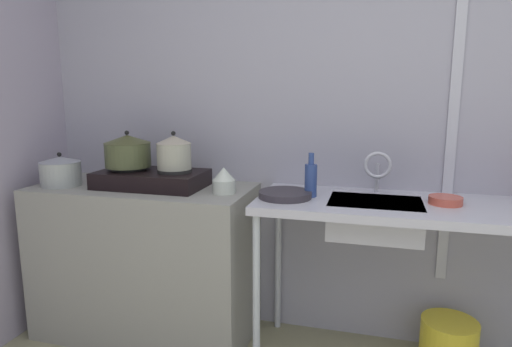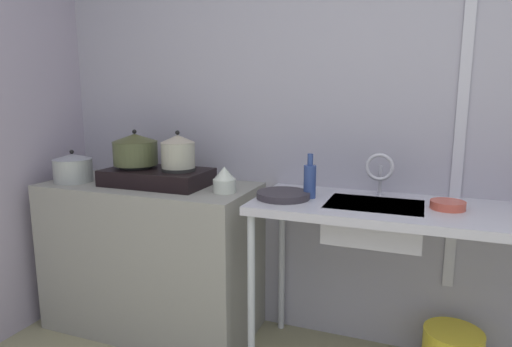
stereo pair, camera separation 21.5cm
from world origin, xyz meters
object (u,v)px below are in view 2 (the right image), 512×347
object	(u,v)px
pot_beside_stove	(73,168)
frying_pan	(283,195)
bottle_by_sink	(310,180)
faucet	(380,169)
pot_on_right_burner	(178,151)
pot_on_left_burner	(135,149)
small_bowl_on_drainboard	(448,205)
stove	(157,176)
percolator	(224,180)
sink_basin	(374,222)

from	to	relation	value
pot_beside_stove	frying_pan	size ratio (longest dim) A/B	0.84
bottle_by_sink	faucet	bearing A→B (deg)	21.73
pot_on_right_burner	pot_on_left_burner	bearing A→B (deg)	-180.00
small_bowl_on_drainboard	bottle_by_sink	world-z (taller)	bottle_by_sink
faucet	bottle_by_sink	xyz separation A→B (m)	(-0.31, -0.13, -0.05)
bottle_by_sink	stove	bearing A→B (deg)	-179.61
stove	faucet	size ratio (longest dim) A/B	2.61
faucet	percolator	bearing A→B (deg)	-167.52
pot_on_left_burner	faucet	world-z (taller)	pot_on_left_burner
pot_on_left_burner	pot_on_right_burner	world-z (taller)	pot_on_right_burner
faucet	small_bowl_on_drainboard	bearing A→B (deg)	-19.89
bottle_by_sink	pot_beside_stove	bearing A→B (deg)	-175.71
pot_on_left_burner	pot_beside_stove	size ratio (longest dim) A/B	1.14
stove	faucet	world-z (taller)	faucet
pot_on_left_burner	sink_basin	xyz separation A→B (m)	(1.32, -0.00, -0.28)
pot_on_right_burner	sink_basin	world-z (taller)	pot_on_right_burner
sink_basin	small_bowl_on_drainboard	world-z (taller)	small_bowl_on_drainboard
pot_on_right_burner	percolator	size ratio (longest dim) A/B	1.51
percolator	sink_basin	world-z (taller)	percolator
stove	bottle_by_sink	bearing A→B (deg)	0.39
stove	frying_pan	bearing A→B (deg)	-3.92
pot_on_right_burner	percolator	xyz separation A→B (m)	(0.29, -0.04, -0.13)
stove	sink_basin	xyz separation A→B (m)	(1.18, -0.00, -0.13)
pot_on_right_burner	small_bowl_on_drainboard	bearing A→B (deg)	0.83
stove	pot_on_left_burner	world-z (taller)	pot_on_left_burner
percolator	stove	bearing A→B (deg)	175.28
sink_basin	small_bowl_on_drainboard	bearing A→B (deg)	4.51
frying_pan	small_bowl_on_drainboard	distance (m)	0.74
stove	small_bowl_on_drainboard	distance (m)	1.49
faucet	small_bowl_on_drainboard	distance (m)	0.35
pot_beside_stove	bottle_by_sink	world-z (taller)	bottle_by_sink
faucet	frying_pan	world-z (taller)	faucet
pot_on_right_burner	pot_beside_stove	size ratio (longest dim) A/B	0.92
sink_basin	bottle_by_sink	xyz separation A→B (m)	(-0.31, 0.01, 0.17)
stove	pot_on_left_burner	size ratio (longest dim) A/B	2.29
pot_on_right_burner	frying_pan	xyz separation A→B (m)	(0.61, -0.05, -0.18)
stove	pot_beside_stove	world-z (taller)	pot_beside_stove
bottle_by_sink	percolator	bearing A→B (deg)	-174.62
percolator	faucet	bearing A→B (deg)	12.48
pot_beside_stove	small_bowl_on_drainboard	distance (m)	2.00
small_bowl_on_drainboard	sink_basin	bearing A→B (deg)	-175.49
bottle_by_sink	small_bowl_on_drainboard	bearing A→B (deg)	1.25
pot_beside_stove	stove	bearing A→B (deg)	10.91
stove	sink_basin	size ratio (longest dim) A/B	1.33
stove	faucet	distance (m)	1.19
pot_beside_stove	faucet	distance (m)	1.70
pot_on_left_burner	frying_pan	distance (m)	0.91
percolator	bottle_by_sink	xyz separation A→B (m)	(0.44, 0.04, 0.02)
pot_on_left_burner	bottle_by_sink	size ratio (longest dim) A/B	1.15
pot_on_left_burner	small_bowl_on_drainboard	xyz separation A→B (m)	(1.63, 0.02, -0.18)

